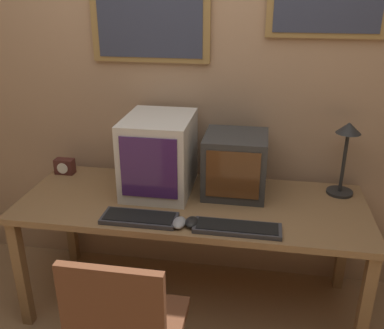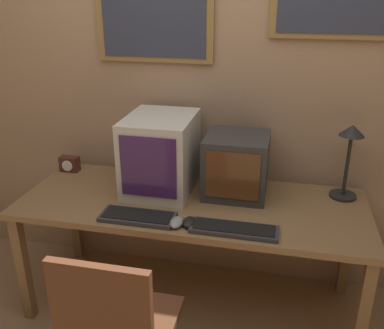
# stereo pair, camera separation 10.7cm
# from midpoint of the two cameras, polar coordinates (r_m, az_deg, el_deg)

# --- Properties ---
(wall_back) EXTENTS (8.00, 0.08, 2.60)m
(wall_back) POSITION_cam_midpoint_polar(r_m,az_deg,el_deg) (2.57, 3.38, 11.54)
(wall_back) COLOR tan
(wall_back) RESTS_ON ground_plane
(desk) EXTENTS (1.90, 0.73, 0.70)m
(desk) POSITION_cam_midpoint_polar(r_m,az_deg,el_deg) (2.40, 1.28, -6.34)
(desk) COLOR olive
(desk) RESTS_ON ground_plane
(monitor_left) EXTENTS (0.37, 0.46, 0.44)m
(monitor_left) POSITION_cam_midpoint_polar(r_m,az_deg,el_deg) (2.43, -2.94, 1.44)
(monitor_left) COLOR beige
(monitor_left) RESTS_ON desk
(monitor_right) EXTENTS (0.35, 0.35, 0.34)m
(monitor_right) POSITION_cam_midpoint_polar(r_m,az_deg,el_deg) (2.41, 7.20, -0.07)
(monitor_right) COLOR #333333
(monitor_right) RESTS_ON desk
(keyboard_main) EXTENTS (0.38, 0.15, 0.03)m
(keyboard_main) POSITION_cam_midpoint_polar(r_m,az_deg,el_deg) (2.20, -5.86, -6.94)
(keyboard_main) COLOR #333338
(keyboard_main) RESTS_ON desk
(keyboard_side) EXTENTS (0.43, 0.13, 0.03)m
(keyboard_side) POSITION_cam_midpoint_polar(r_m,az_deg,el_deg) (2.10, 7.10, -8.57)
(keyboard_side) COLOR #333338
(keyboard_side) RESTS_ON desk
(mouse_near_keyboard) EXTENTS (0.07, 0.10, 0.04)m
(mouse_near_keyboard) POSITION_cam_midpoint_polar(r_m,az_deg,el_deg) (2.13, 1.06, -7.70)
(mouse_near_keyboard) COLOR black
(mouse_near_keyboard) RESTS_ON desk
(mouse_far_corner) EXTENTS (0.06, 0.11, 0.04)m
(mouse_far_corner) POSITION_cam_midpoint_polar(r_m,az_deg,el_deg) (2.13, -0.62, -7.73)
(mouse_far_corner) COLOR gray
(mouse_far_corner) RESTS_ON desk
(desk_clock) EXTENTS (0.12, 0.07, 0.10)m
(desk_clock) POSITION_cam_midpoint_polar(r_m,az_deg,el_deg) (2.83, -14.97, 0.07)
(desk_clock) COLOR #4C231E
(desk_clock) RESTS_ON desk
(desk_lamp) EXTENTS (0.15, 0.15, 0.42)m
(desk_lamp) POSITION_cam_midpoint_polar(r_m,az_deg,el_deg) (2.47, 21.45, 1.99)
(desk_lamp) COLOR black
(desk_lamp) RESTS_ON desk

